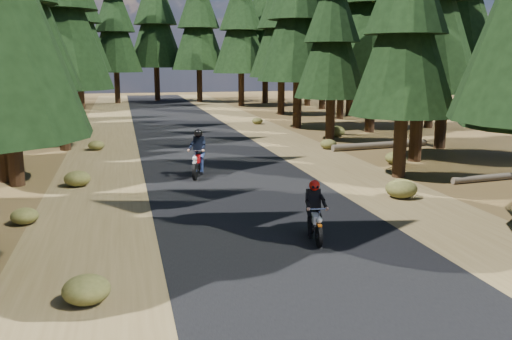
{
  "coord_description": "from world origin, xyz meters",
  "views": [
    {
      "loc": [
        -3.69,
        -14.15,
        4.24
      ],
      "look_at": [
        0.0,
        1.5,
        1.1
      ],
      "focal_mm": 40.0,
      "sensor_mm": 36.0,
      "label": 1
    }
  ],
  "objects_px": {
    "log_near": "(380,145)",
    "log_far": "(494,177)",
    "rider_lead": "(315,221)",
    "rider_follow": "(198,161)"
  },
  "relations": [
    {
      "from": "log_near",
      "to": "log_far",
      "type": "height_order",
      "value": "log_near"
    },
    {
      "from": "rider_lead",
      "to": "rider_follow",
      "type": "bearing_deg",
      "value": -69.49
    },
    {
      "from": "log_near",
      "to": "rider_follow",
      "type": "relative_size",
      "value": 2.57
    },
    {
      "from": "log_near",
      "to": "rider_follow",
      "type": "height_order",
      "value": "rider_follow"
    },
    {
      "from": "log_near",
      "to": "log_far",
      "type": "xyz_separation_m",
      "value": [
        0.68,
        -7.75,
        -0.04
      ]
    },
    {
      "from": "log_far",
      "to": "rider_lead",
      "type": "relative_size",
      "value": 2.13
    },
    {
      "from": "log_near",
      "to": "rider_follow",
      "type": "xyz_separation_m",
      "value": [
        -9.43,
        -4.69,
        0.42
      ]
    },
    {
      "from": "log_near",
      "to": "rider_follow",
      "type": "bearing_deg",
      "value": -161.64
    },
    {
      "from": "rider_lead",
      "to": "rider_follow",
      "type": "xyz_separation_m",
      "value": [
        -1.7,
        8.05,
        0.1
      ]
    },
    {
      "from": "rider_lead",
      "to": "log_near",
      "type": "bearing_deg",
      "value": -112.68
    }
  ]
}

